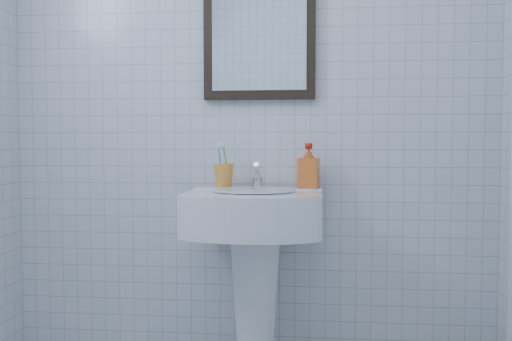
# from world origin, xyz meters

# --- Properties ---
(wall_back) EXTENTS (2.20, 0.02, 2.50)m
(wall_back) POSITION_xyz_m (0.00, 1.20, 1.25)
(wall_back) COLOR silver
(wall_back) RESTS_ON ground
(washbasin) EXTENTS (0.56, 0.41, 0.86)m
(washbasin) POSITION_xyz_m (0.05, 0.99, 0.58)
(washbasin) COLOR white
(washbasin) RESTS_ON ground
(faucet) EXTENTS (0.05, 0.10, 0.12)m
(faucet) POSITION_xyz_m (0.05, 1.09, 0.90)
(faucet) COLOR silver
(faucet) RESTS_ON washbasin
(toothbrush_cup) EXTENTS (0.10, 0.10, 0.11)m
(toothbrush_cup) POSITION_xyz_m (-0.10, 1.09, 0.90)
(toothbrush_cup) COLOR orange
(toothbrush_cup) RESTS_ON washbasin
(soap_dispenser) EXTENTS (0.10, 0.10, 0.19)m
(soap_dispenser) POSITION_xyz_m (0.27, 1.11, 0.95)
(soap_dispenser) COLOR #DA4315
(soap_dispenser) RESTS_ON washbasin
(wall_mirror) EXTENTS (0.50, 0.04, 0.62)m
(wall_mirror) POSITION_xyz_m (0.05, 1.18, 1.55)
(wall_mirror) COLOR black
(wall_mirror) RESTS_ON wall_back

